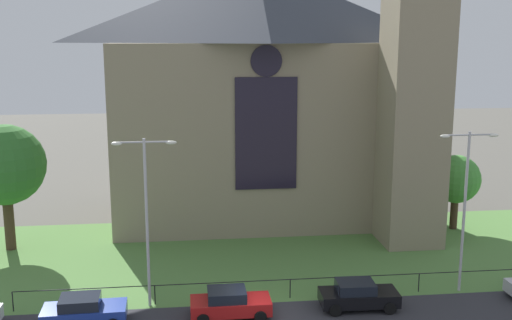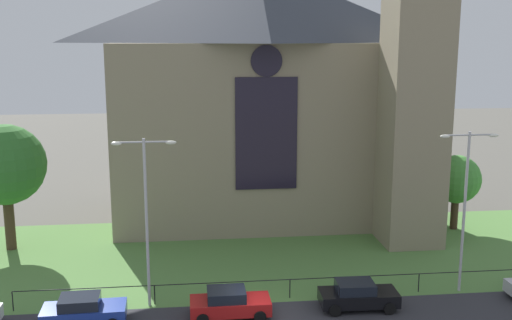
{
  "view_description": "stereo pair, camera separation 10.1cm",
  "coord_description": "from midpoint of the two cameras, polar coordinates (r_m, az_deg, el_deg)",
  "views": [
    {
      "loc": [
        -3.43,
        -29.35,
        14.45
      ],
      "look_at": [
        0.87,
        8.0,
        6.86
      ],
      "focal_mm": 42.98,
      "sensor_mm": 36.0,
      "label": 1
    },
    {
      "loc": [
        -3.33,
        -29.36,
        14.45
      ],
      "look_at": [
        0.87,
        8.0,
        6.86
      ],
      "focal_mm": 42.98,
      "sensor_mm": 36.0,
      "label": 2
    }
  ],
  "objects": [
    {
      "name": "ground",
      "position": [
        42.06,
        -1.42,
        -8.69
      ],
      "size": [
        160.0,
        160.0,
        0.0
      ],
      "primitive_type": "plane",
      "color": "#56544C"
    },
    {
      "name": "grass_verge",
      "position": [
        40.19,
        -1.17,
        -9.66
      ],
      "size": [
        120.0,
        20.0,
        0.01
      ],
      "primitive_type": "cube",
      "color": "#517F3D",
      "rests_on": "ground"
    },
    {
      "name": "church_building",
      "position": [
        48.44,
        1.12,
        6.46
      ],
      "size": [
        23.2,
        16.2,
        26.0
      ],
      "color": "gray",
      "rests_on": "ground"
    },
    {
      "name": "iron_railing",
      "position": [
        35.03,
        3.26,
        -11.24
      ],
      "size": [
        30.13,
        0.07,
        1.13
      ],
      "color": "black",
      "rests_on": "ground"
    },
    {
      "name": "tree_left_far",
      "position": [
        44.64,
        -22.27,
        -0.45
      ],
      "size": [
        5.48,
        5.48,
        8.72
      ],
      "color": "#423021",
      "rests_on": "ground"
    },
    {
      "name": "tree_right_far",
      "position": [
        48.68,
        18.22,
        -1.75
      ],
      "size": [
        3.65,
        3.65,
        5.71
      ],
      "color": "#423021",
      "rests_on": "ground"
    },
    {
      "name": "streetlamp_near",
      "position": [
        32.99,
        -10.12,
        -3.96
      ],
      "size": [
        3.37,
        0.26,
        9.28
      ],
      "color": "#B2B2B7",
      "rests_on": "ground"
    },
    {
      "name": "streetlamp_far",
      "position": [
        36.35,
        19.0,
        -2.93
      ],
      "size": [
        3.37,
        0.26,
        9.34
      ],
      "color": "#B2B2B7",
      "rests_on": "ground"
    },
    {
      "name": "parked_car_blue",
      "position": [
        33.32,
        -15.7,
        -13.33
      ],
      "size": [
        4.26,
        2.14,
        1.51
      ],
      "rotation": [
        0.0,
        0.0,
        0.03
      ],
      "color": "#1E3899",
      "rests_on": "ground"
    },
    {
      "name": "parked_car_red",
      "position": [
        32.96,
        -2.41,
        -13.17
      ],
      "size": [
        4.2,
        2.03,
        1.51
      ],
      "rotation": [
        0.0,
        0.0,
        -0.0
      ],
      "color": "#B21919",
      "rests_on": "ground"
    },
    {
      "name": "parked_car_black",
      "position": [
        34.32,
        9.53,
        -12.29
      ],
      "size": [
        4.26,
        2.14,
        1.51
      ],
      "rotation": [
        0.0,
        0.0,
        -0.03
      ],
      "color": "black",
      "rests_on": "ground"
    }
  ]
}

